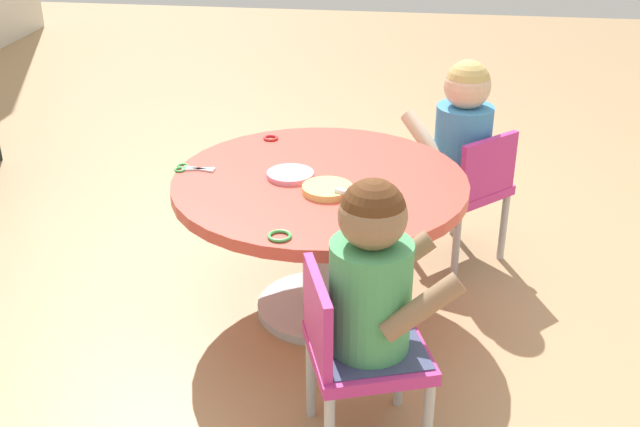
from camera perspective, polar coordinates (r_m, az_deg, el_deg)
name	(u,v)px	position (r m, az deg, el deg)	size (l,w,h in m)	color
ground_plane	(320,310)	(2.78, 0.00, -7.04)	(10.00, 10.00, 0.00)	tan
craft_table	(320,209)	(2.58, 0.00, 0.34)	(0.96, 0.96, 0.51)	silver
child_chair_left	(355,351)	(2.07, 2.60, -9.98)	(0.38, 0.38, 0.54)	#B7B7BC
seated_child_left	(373,275)	(1.95, 3.88, -4.47)	(0.37, 0.41, 0.51)	#3F4772
child_chair_right	(466,188)	(3.01, 10.58, 1.85)	(0.42, 0.42, 0.54)	#B7B7BC
seated_child_right	(463,129)	(2.95, 10.38, 6.12)	(0.43, 0.43, 0.51)	#3F4772
rolling_pin	(370,199)	(2.34, 3.64, 1.09)	(0.11, 0.22, 0.05)	#D83F3F
craft_scissors	(189,169)	(2.64, -9.55, 3.26)	(0.07, 0.13, 0.01)	silver
playdough_blob_0	(290,174)	(2.55, -2.17, 2.88)	(0.15, 0.15, 0.02)	pink
playdough_blob_1	(327,189)	(2.44, 0.54, 1.80)	(0.16, 0.16, 0.02)	#F2CC72
cookie_cutter_0	(280,236)	(2.17, -2.96, -1.65)	(0.07, 0.07, 0.01)	#4CB259
cookie_cutter_1	(271,138)	(2.87, -3.61, 5.53)	(0.05, 0.05, 0.01)	red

